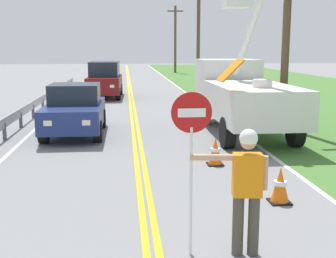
{
  "coord_description": "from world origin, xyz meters",
  "views": [
    {
      "loc": [
        -0.36,
        -1.17,
        2.92
      ],
      "look_at": [
        0.55,
        8.14,
        1.2
      ],
      "focal_mm": 47.68,
      "sensor_mm": 36.0,
      "label": 1
    }
  ],
  "objects": [
    {
      "name": "utility_pole_mid",
      "position": [
        5.56,
        34.68,
        4.6
      ],
      "size": [
        1.8,
        0.28,
        8.84
      ],
      "color": "brown",
      "rests_on": "ground"
    },
    {
      "name": "traffic_cone_mid",
      "position": [
        1.88,
        9.56,
        0.34
      ],
      "size": [
        0.4,
        0.4,
        0.7
      ],
      "color": "orange",
      "rests_on": "ground"
    },
    {
      "name": "oncoming_suv_second",
      "position": [
        -1.51,
        25.27,
        1.06
      ],
      "size": [
        2.03,
        4.66,
        2.1
      ],
      "color": "maroon",
      "rests_on": "ground"
    },
    {
      "name": "edge_line_right",
      "position": [
        3.6,
        20.0,
        0.01
      ],
      "size": [
        0.12,
        110.0,
        0.01
      ],
      "primitive_type": "cube",
      "color": "silver",
      "rests_on": "ground"
    },
    {
      "name": "utility_pole_far",
      "position": [
        5.54,
        50.81,
        3.97
      ],
      "size": [
        1.8,
        0.28,
        7.57
      ],
      "color": "brown",
      "rests_on": "ground"
    },
    {
      "name": "centerline_yellow_right",
      "position": [
        0.09,
        20.0,
        0.01
      ],
      "size": [
        0.11,
        110.0,
        0.01
      ],
      "primitive_type": "cube",
      "color": "yellow",
      "rests_on": "ground"
    },
    {
      "name": "edge_line_left",
      "position": [
        -3.6,
        20.0,
        0.01
      ],
      "size": [
        0.12,
        110.0,
        0.01
      ],
      "primitive_type": "cube",
      "color": "silver",
      "rests_on": "ground"
    },
    {
      "name": "oncoming_sedan_nearest",
      "position": [
        -2.04,
        13.92,
        0.83
      ],
      "size": [
        1.93,
        4.11,
        1.7
      ],
      "color": "navy",
      "rests_on": "ground"
    },
    {
      "name": "traffic_cone_lead",
      "position": [
        2.54,
        6.7,
        0.34
      ],
      "size": [
        0.4,
        0.4,
        0.7
      ],
      "color": "orange",
      "rests_on": "ground"
    },
    {
      "name": "centerline_yellow_left",
      "position": [
        -0.09,
        20.0,
        0.01
      ],
      "size": [
        0.11,
        110.0,
        0.01
      ],
      "primitive_type": "cube",
      "color": "yellow",
      "rests_on": "ground"
    },
    {
      "name": "utility_bucket_truck",
      "position": [
        3.63,
        13.95,
        1.4
      ],
      "size": [
        2.67,
        6.82,
        5.09
      ],
      "color": "silver",
      "rests_on": "ground"
    },
    {
      "name": "flagger_worker",
      "position": [
        1.3,
        4.64,
        1.05
      ],
      "size": [
        1.08,
        0.28,
        1.83
      ],
      "color": "#474238",
      "rests_on": "ground"
    },
    {
      "name": "stop_sign_paddle",
      "position": [
        0.53,
        4.72,
        1.71
      ],
      "size": [
        0.56,
        0.04,
        2.33
      ],
      "color": "silver",
      "rests_on": "ground"
    },
    {
      "name": "guardrail_left_shoulder",
      "position": [
        -4.2,
        16.64,
        0.52
      ],
      "size": [
        0.1,
        32.0,
        0.71
      ],
      "color": "#9EA0A3",
      "rests_on": "ground"
    },
    {
      "name": "utility_pole_near",
      "position": [
        5.38,
        14.49,
        4.05
      ],
      "size": [
        1.8,
        0.28,
        7.74
      ],
      "color": "brown",
      "rests_on": "ground"
    }
  ]
}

